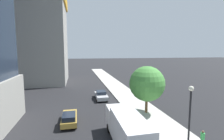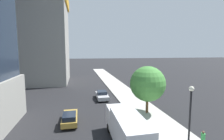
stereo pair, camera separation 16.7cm
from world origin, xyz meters
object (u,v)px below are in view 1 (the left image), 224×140
street_tree (147,84)px  car_gold (69,118)px  construction_building (42,33)px  street_lamp (190,107)px  pedestrian_green_shirt (202,139)px  car_silver (101,95)px  box_truck (126,128)px

street_tree → car_gold: street_tree is taller
construction_building → street_lamp: size_ratio=5.80×
street_lamp → car_gold: 13.03m
construction_building → car_gold: construction_building is taller
construction_building → car_gold: size_ratio=7.31×
pedestrian_green_shirt → construction_building: bearing=118.4°
pedestrian_green_shirt → street_lamp: bearing=158.3°
street_lamp → car_silver: bearing=107.9°
street_lamp → car_silver: street_lamp is taller
street_lamp → box_truck: (-5.29, 1.29, -1.97)m
construction_building → car_silver: size_ratio=6.75×
construction_building → car_silver: construction_building is taller
street_lamp → street_tree: street_tree is taller
construction_building → car_gold: bearing=-74.2°
car_gold → car_silver: size_ratio=0.92×
construction_building → pedestrian_green_shirt: 42.87m
box_truck → street_lamp: bearing=-13.7°
construction_building → street_tree: size_ratio=4.93×
street_tree → pedestrian_green_shirt: bearing=-81.8°
street_tree → box_truck: bearing=-125.6°
street_tree → pedestrian_green_shirt: size_ratio=4.04×
car_gold → box_truck: (5.13, -5.92, 1.04)m
car_silver → box_truck: (0.00, -15.14, 1.07)m
street_tree → car_gold: 10.84m
construction_building → street_tree: 34.09m
construction_building → box_truck: (13.17, -34.40, -11.52)m
car_silver → street_lamp: bearing=-72.1°
car_gold → street_tree: bearing=6.6°
car_gold → construction_building: bearing=105.8°
construction_building → box_truck: size_ratio=4.02×
car_gold → pedestrian_green_shirt: pedestrian_green_shirt is taller
street_lamp → street_tree: size_ratio=0.85×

